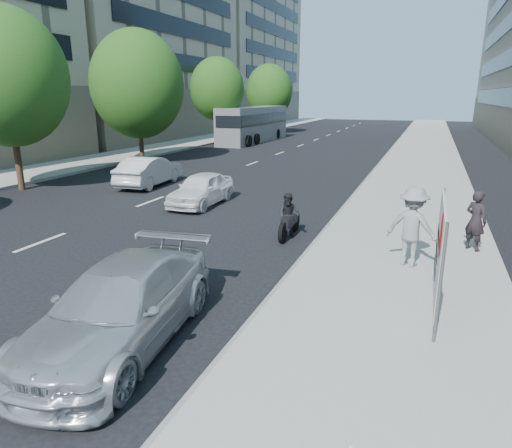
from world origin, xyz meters
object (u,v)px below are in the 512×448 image
at_px(white_sedan_mid, 149,171).
at_px(motorcycle, 289,218).
at_px(pedestrian_woman, 476,221).
at_px(bus, 254,125).
at_px(white_sedan_near, 201,189).
at_px(jogger, 412,227).
at_px(protest_banner, 439,249).
at_px(parked_sedan, 121,306).

xyz_separation_m(white_sedan_mid, motorcycle, (9.02, -5.86, -0.09)).
xyz_separation_m(pedestrian_woman, bus, (-17.50, 28.41, 0.63)).
bearing_deg(white_sedan_near, motorcycle, -33.47).
distance_m(pedestrian_woman, white_sedan_mid, 15.42).
bearing_deg(bus, jogger, -60.68).
height_order(jogger, motorcycle, jogger).
height_order(jogger, bus, bus).
relative_size(pedestrian_woman, protest_banner, 0.56).
xyz_separation_m(jogger, white_sedan_near, (-8.40, 4.69, -0.51)).
xyz_separation_m(jogger, protest_banner, (0.59, -2.37, 0.23)).
xyz_separation_m(white_sedan_near, bus, (-7.49, 25.61, 0.98)).
relative_size(jogger, white_sedan_mid, 0.46).
bearing_deg(white_sedan_mid, bus, -86.42).
bearing_deg(pedestrian_woman, protest_banner, 116.15).
bearing_deg(protest_banner, bus, 116.78).
distance_m(pedestrian_woman, bus, 33.37).
height_order(pedestrian_woman, white_sedan_near, pedestrian_woman).
bearing_deg(white_sedan_near, white_sedan_mid, 146.56).
height_order(parked_sedan, motorcycle, parked_sedan).
relative_size(white_sedan_near, motorcycle, 1.90).
xyz_separation_m(parked_sedan, white_sedan_mid, (-8.06, 13.10, 0.00)).
relative_size(protest_banner, white_sedan_mid, 0.70).
xyz_separation_m(parked_sedan, bus, (-11.20, 35.88, 0.91)).
bearing_deg(white_sedan_near, bus, 105.89).
relative_size(parked_sedan, bus, 0.41).
bearing_deg(white_sedan_near, parked_sedan, -70.57).
bearing_deg(white_sedan_mid, jogger, 145.19).
bearing_deg(white_sedan_mid, pedestrian_woman, 154.31).
relative_size(white_sedan_mid, bus, 0.36).
height_order(white_sedan_near, motorcycle, motorcycle).
distance_m(pedestrian_woman, protest_banner, 4.39).
height_order(white_sedan_near, bus, bus).
height_order(protest_banner, bus, bus).
bearing_deg(protest_banner, motorcycle, 137.08).
height_order(pedestrian_woman, protest_banner, protest_banner).
distance_m(protest_banner, parked_sedan, 6.22).
relative_size(parked_sedan, white_sedan_mid, 1.13).
height_order(protest_banner, motorcycle, protest_banner).
xyz_separation_m(protest_banner, white_sedan_mid, (-13.34, 9.88, -0.68)).
bearing_deg(bus, pedestrian_woman, -56.72).
distance_m(jogger, white_sedan_mid, 14.80).
distance_m(white_sedan_mid, motorcycle, 10.76).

